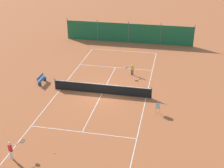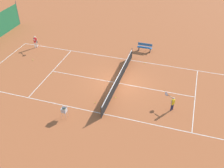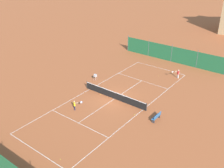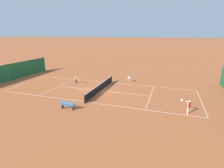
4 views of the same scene
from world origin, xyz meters
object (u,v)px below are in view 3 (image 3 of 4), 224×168
Objects in this scene: tennis_ball_alley_right at (138,80)px; tennis_ball_far_corner at (100,88)px; player_near_service at (75,105)px; ball_hopper at (95,76)px; tennis_ball_by_net_right at (100,95)px; tennis_ball_service_box at (135,115)px; player_far_baseline at (178,73)px; tennis_ball_near_corner at (60,159)px; courtside_bench at (156,117)px; tennis_ball_alley_left at (158,76)px; tennis_net at (114,95)px.

tennis_ball_alley_right and tennis_ball_far_corner have the same top height.
ball_hopper is (-3.21, 7.30, -0.05)m from player_near_service.
player_near_service is at bearing -91.02° from tennis_ball_by_net_right.
tennis_ball_service_box is (5.93, -1.16, 0.00)m from tennis_ball_by_net_right.
tennis_ball_far_corner is at bearing -35.11° from ball_hopper.
player_far_baseline is 1.09× the size of player_near_service.
tennis_ball_far_corner is at bearing 160.61° from tennis_ball_service_box.
tennis_ball_alley_right is 1.00× the size of tennis_ball_near_corner.
tennis_ball_near_corner is 0.07× the size of ball_hopper.
player_near_service is at bearing -66.29° from ball_hopper.
tennis_ball_by_net_right is 1.70m from tennis_ball_far_corner.
tennis_ball_far_corner is 1.00× the size of tennis_ball_near_corner.
ball_hopper is (-7.87, 13.88, 0.62)m from tennis_ball_near_corner.
tennis_ball_service_box is at bearing -60.22° from tennis_ball_alley_right.
ball_hopper is (-9.21, 4.01, 0.62)m from tennis_ball_service_box.
tennis_ball_near_corner is at bearing -80.13° from tennis_ball_alley_right.
courtside_bench is (6.82, -7.16, 0.42)m from tennis_ball_alley_right.
tennis_ball_service_box is (6.00, 3.29, -0.67)m from player_near_service.
tennis_ball_by_net_right is at bearing 112.58° from tennis_ball_near_corner.
player_far_baseline reaches higher than courtside_bench.
courtside_bench reaches higher than tennis_ball_alley_left.
tennis_net is 7.02× the size of player_far_baseline.
tennis_ball_alley_left is at bearing 82.74° from tennis_net.
tennis_ball_near_corner is at bearing -97.74° from tennis_ball_service_box.
tennis_net reaches higher than tennis_ball_by_net_right.
ball_hopper is (-2.20, 1.55, 0.62)m from tennis_ball_far_corner.
ball_hopper is (-5.29, 2.56, 0.15)m from tennis_net.
courtside_bench reaches higher than tennis_ball_alley_right.
tennis_ball_alley_left is at bearing 71.43° from tennis_ball_by_net_right.
tennis_net is 139.09× the size of tennis_ball_far_corner.
tennis_ball_far_corner is at bearing 161.83° from tennis_net.
tennis_net is 6.41m from courtside_bench.
courtside_bench is (9.44, -1.95, 0.42)m from tennis_ball_far_corner.
tennis_ball_alley_left is 1.00× the size of tennis_ball_service_box.
courtside_bench is at bearing -11.68° from tennis_ball_far_corner.
player_far_baseline reaches higher than tennis_ball_alley_left.
player_far_baseline is 5.78m from tennis_ball_alley_right.
tennis_net is at bearing -109.59° from player_far_baseline.
tennis_ball_far_corner is 2.76m from ball_hopper.
tennis_ball_service_box is at bearing -88.61° from player_far_baseline.
tennis_ball_service_box is (0.28, -11.67, -0.73)m from player_far_baseline.
tennis_ball_by_net_right is 1.00× the size of tennis_ball_alley_left.
tennis_ball_by_net_right is 1.00× the size of tennis_ball_far_corner.
player_near_service is 6.88m from tennis_ball_service_box.
tennis_ball_far_corner is 7.43m from tennis_ball_service_box.
courtside_bench is (2.43, 0.52, 0.42)m from tennis_ball_service_box.
player_near_service is (-5.72, -14.95, -0.06)m from player_far_baseline.
tennis_ball_alley_right is 1.00× the size of tennis_ball_alley_left.
courtside_bench is (11.64, -3.50, -0.20)m from ball_hopper.
tennis_net is 10.85m from player_far_baseline.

